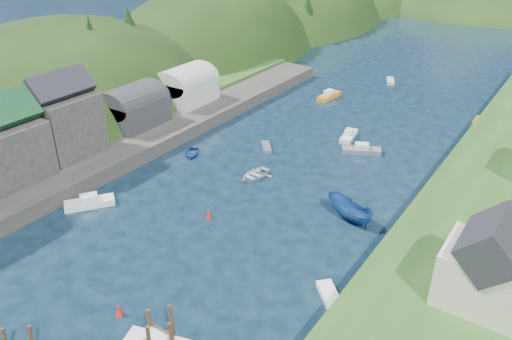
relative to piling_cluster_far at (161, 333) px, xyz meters
The scene contains 12 objects.
ground 45.82m from the piling_cluster_far, 98.52° to the left, with size 600.00×600.00×0.00m, color black.
hillside_left 87.82m from the piling_cluster_far, 126.38° to the left, with size 44.00×245.56×52.00m.
far_hills 169.83m from the piling_cluster_far, 91.88° to the left, with size 103.00×68.00×44.00m.
hill_trees 62.66m from the piling_cluster_far, 95.72° to the left, with size 90.66×149.39×12.80m.
quay_left 34.38m from the piling_cluster_far, 153.59° to the left, with size 12.00×110.00×2.00m, color #2D2B28.
terrace_left_grass 40.76m from the piling_cluster_far, 157.97° to the left, with size 12.00×110.00×2.50m, color #234719.
boat_sheds 47.60m from the piling_cluster_far, 133.71° to the left, with size 7.00×21.00×7.50m.
terrace_right 39.71m from the piling_cluster_far, 62.70° to the left, with size 16.00×120.00×2.40m, color #234719.
piling_cluster_far is the anchor object (origin of this frame).
channel_buoy_near 5.63m from the piling_cluster_far, behind, with size 0.70×0.70×1.10m.
channel_buoy_far 19.04m from the piling_cluster_far, 117.85° to the left, with size 0.70×0.70×1.10m.
moored_boats 18.03m from the piling_cluster_far, 115.82° to the left, with size 35.98×99.55×2.44m.
Camera 1 is at (29.62, -14.90, 31.86)m, focal length 35.00 mm.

